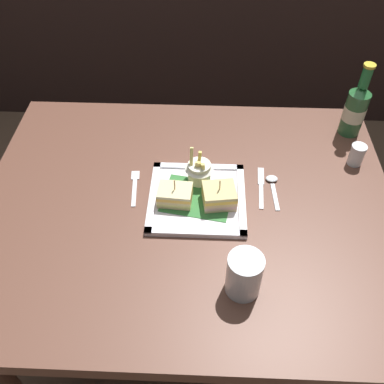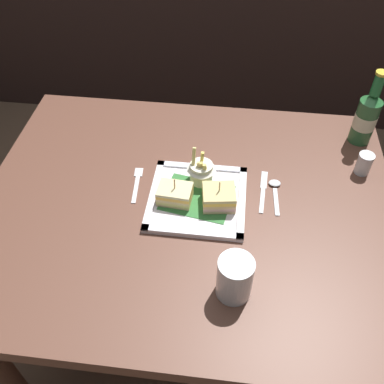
{
  "view_description": "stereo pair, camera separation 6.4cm",
  "coord_description": "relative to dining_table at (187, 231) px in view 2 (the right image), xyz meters",
  "views": [
    {
      "loc": [
        0.05,
        -0.8,
        1.62
      ],
      "look_at": [
        0.01,
        0.01,
        0.76
      ],
      "focal_mm": 40.31,
      "sensor_mm": 36.0,
      "label": 1
    },
    {
      "loc": [
        0.11,
        -0.8,
        1.62
      ],
      "look_at": [
        0.01,
        0.01,
        0.76
      ],
      "focal_mm": 40.31,
      "sensor_mm": 36.0,
      "label": 2
    }
  ],
  "objects": [
    {
      "name": "ground_plane",
      "position": [
        0.0,
        0.0,
        -0.6
      ],
      "size": [
        6.0,
        6.0,
        0.0
      ],
      "primitive_type": "plane",
      "color": "brown"
    },
    {
      "name": "dining_table",
      "position": [
        0.0,
        0.0,
        0.0
      ],
      "size": [
        1.17,
        0.94,
        0.72
      ],
      "color": "brown",
      "rests_on": "ground_plane"
    },
    {
      "name": "square_plate",
      "position": [
        0.03,
        0.02,
        0.13
      ],
      "size": [
        0.27,
        0.27,
        0.02
      ],
      "color": "silver",
      "rests_on": "dining_table"
    },
    {
      "name": "sandwich_half_left",
      "position": [
        -0.03,
        0.0,
        0.16
      ],
      "size": [
        0.1,
        0.07,
        0.08
      ],
      "color": "#DDB981",
      "rests_on": "square_plate"
    },
    {
      "name": "sandwich_half_right",
      "position": [
        0.09,
        0.0,
        0.16
      ],
      "size": [
        0.1,
        0.09,
        0.09
      ],
      "color": "tan",
      "rests_on": "square_plate"
    },
    {
      "name": "fries_cup",
      "position": [
        0.03,
        0.08,
        0.18
      ],
      "size": [
        0.08,
        0.08,
        0.11
      ],
      "color": "silver",
      "rests_on": "square_plate"
    },
    {
      "name": "beer_bottle",
      "position": [
        0.52,
        0.34,
        0.22
      ],
      "size": [
        0.07,
        0.07,
        0.25
      ],
      "color": "#2C5D34",
      "rests_on": "dining_table"
    },
    {
      "name": "water_glass",
      "position": [
        0.14,
        -0.26,
        0.18
      ],
      "size": [
        0.08,
        0.08,
        0.11
      ],
      "color": "silver",
      "rests_on": "dining_table"
    },
    {
      "name": "fork",
      "position": [
        -0.15,
        0.06,
        0.13
      ],
      "size": [
        0.03,
        0.14,
        0.0
      ],
      "color": "silver",
      "rests_on": "dining_table"
    },
    {
      "name": "knife",
      "position": [
        0.21,
        0.08,
        0.13
      ],
      "size": [
        0.02,
        0.17,
        0.0
      ],
      "color": "silver",
      "rests_on": "dining_table"
    },
    {
      "name": "spoon",
      "position": [
        0.25,
        0.08,
        0.13
      ],
      "size": [
        0.04,
        0.13,
        0.01
      ],
      "color": "silver",
      "rests_on": "dining_table"
    },
    {
      "name": "salt_shaker",
      "position": [
        0.5,
        0.19,
        0.15
      ],
      "size": [
        0.05,
        0.05,
        0.07
      ],
      "color": "silver",
      "rests_on": "dining_table"
    }
  ]
}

